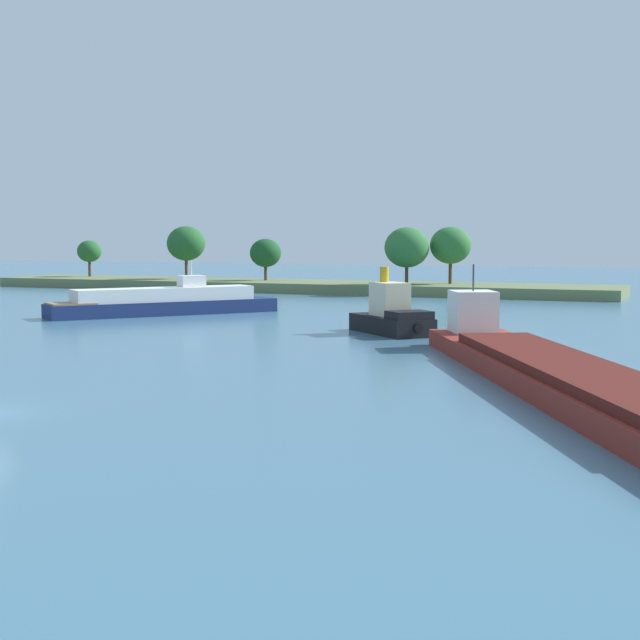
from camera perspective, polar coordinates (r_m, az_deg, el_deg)
The scene contains 4 objects.
treeline_island at distance 131.34m, azimuth -1.51°, elevation 2.69°, with size 88.70×13.52×8.92m.
white_riverboat at distance 92.75m, azimuth -9.31°, elevation 1.07°, with size 16.78×20.04×5.13m.
cargo_barge at distance 49.31m, azimuth 13.77°, elevation -2.97°, with size 22.74×38.27×5.68m.
tugboat at distance 74.24m, azimuth 4.33°, elevation 0.21°, with size 8.31×8.24×5.16m.
Camera 1 is at (28.68, -31.70, 7.65)m, focal length 53.54 mm.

